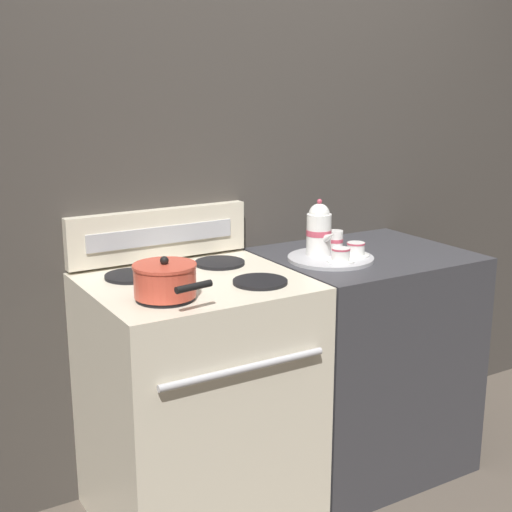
% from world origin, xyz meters
% --- Properties ---
extents(ground_plane, '(6.00, 6.00, 0.00)m').
position_xyz_m(ground_plane, '(0.00, 0.00, 0.00)').
color(ground_plane, brown).
extents(wall_back, '(6.00, 0.05, 2.20)m').
position_xyz_m(wall_back, '(0.00, 0.35, 1.10)').
color(wall_back, '#423D38').
rests_on(wall_back, ground).
extents(stove, '(0.74, 0.69, 0.94)m').
position_xyz_m(stove, '(-0.39, -0.00, 0.47)').
color(stove, beige).
rests_on(stove, ground).
extents(control_panel, '(0.72, 0.05, 0.19)m').
position_xyz_m(control_panel, '(-0.39, 0.30, 1.03)').
color(control_panel, beige).
rests_on(control_panel, stove).
extents(side_counter, '(0.78, 0.66, 0.93)m').
position_xyz_m(side_counter, '(0.37, 0.00, 0.46)').
color(side_counter, '#38383D').
rests_on(side_counter, ground).
extents(saucepan, '(0.20, 0.28, 0.13)m').
position_xyz_m(saucepan, '(-0.57, -0.15, 0.99)').
color(saucepan, '#D14C38').
rests_on(saucepan, stove).
extents(serving_tray, '(0.33, 0.33, 0.01)m').
position_xyz_m(serving_tray, '(0.18, -0.02, 0.93)').
color(serving_tray, '#B2B2B7').
rests_on(serving_tray, side_counter).
extents(teapot, '(0.10, 0.16, 0.22)m').
position_xyz_m(teapot, '(0.16, 0.03, 1.04)').
color(teapot, white).
rests_on(teapot, serving_tray).
extents(teacup_left, '(0.11, 0.11, 0.05)m').
position_xyz_m(teacup_left, '(0.27, -0.05, 0.97)').
color(teacup_left, white).
rests_on(teacup_left, serving_tray).
extents(teacup_right, '(0.11, 0.11, 0.05)m').
position_xyz_m(teacup_right, '(0.17, -0.10, 0.97)').
color(teacup_right, white).
rests_on(teacup_right, serving_tray).
extents(creamer_jug, '(0.06, 0.06, 0.08)m').
position_xyz_m(creamer_jug, '(0.26, 0.06, 0.98)').
color(creamer_jug, white).
rests_on(creamer_jug, serving_tray).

